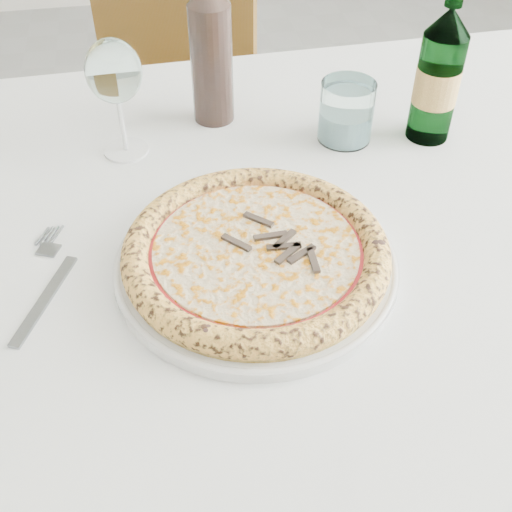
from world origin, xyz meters
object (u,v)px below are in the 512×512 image
Objects in this scene: plate at (256,263)px; beer_bottle at (439,75)px; tumbler at (346,115)px; pizza at (256,252)px; wine_glass at (114,74)px; chair_far at (167,91)px; dining_table at (243,262)px; wine_bottle at (211,52)px.

plate is 1.35× the size of beer_bottle.
tumbler is 0.36× the size of beer_bottle.
wine_glass is (-0.14, 0.28, 0.10)m from pizza.
chair_far is 0.80m from beer_bottle.
chair_far reaches higher than plate.
plate is 0.40m from beer_bottle.
beer_bottle is (0.36, -0.63, 0.32)m from chair_far.
chair_far is 5.44× the size of wine_glass.
dining_table is at bearing -139.62° from tumbler.
plate is 1.94× the size of wine_glass.
chair_far is 0.69m from wine_glass.
beer_bottle is 0.96× the size of wine_bottle.
chair_far is 10.38× the size of tumbler.
chair_far reaches higher than pizza.
pizza is at bearing -142.16° from beer_bottle.
plate is (0.00, -0.10, 0.09)m from dining_table.
pizza is 0.31m from tumbler.
wine_bottle is at bearing 90.25° from dining_table.
dining_table is 0.31m from wine_glass.
plate is at bearing -86.55° from chair_far.
tumbler is 0.35× the size of wine_bottle.
chair_far reaches higher than tumbler.
chair_far is 3.78× the size of beer_bottle.
dining_table is 0.79m from chair_far.
pizza is 1.26× the size of beer_bottle.
plate is 3.71× the size of tumbler.
wine_glass is at bearing 174.89° from beer_bottle.
pizza is at bearing -90.00° from dining_table.
pizza is 0.40m from beer_bottle.
tumbler reaches higher than dining_table.
beer_bottle is at bearing -19.75° from wine_bottle.
dining_table is at bearing -86.11° from chair_far.
wine_glass is 0.70× the size of beer_bottle.
dining_table is at bearing 90.00° from pizza.
wine_glass is (-0.14, 0.28, 0.11)m from plate.
wine_bottle is at bearing 90.17° from pizza.
plate is 1.30× the size of wine_bottle.
dining_table is 5.06× the size of pizza.
tumbler is (0.32, -0.02, -0.08)m from wine_glass.
beer_bottle reaches higher than dining_table.
chair_far is 3.64× the size of wine_bottle.
tumbler is at bearing -69.11° from chair_far.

